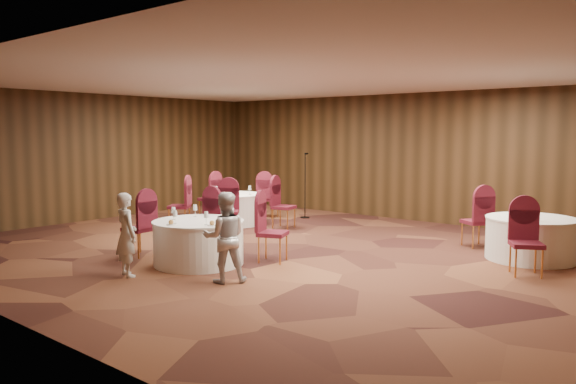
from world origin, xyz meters
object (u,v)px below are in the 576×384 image
Objects in this scene: table_right at (531,238)px; woman_a at (126,235)px; table_left at (233,209)px; table_main at (199,242)px; mic_stand at (305,199)px; woman_b at (225,237)px.

woman_a is (-4.45, -5.17, 0.27)m from table_right.
table_right is (6.75, 0.59, 0.00)m from table_left.
woman_a is at bearing -100.70° from table_main.
woman_a is (1.58, -6.50, 0.15)m from mic_stand.
table_main is 1.00× the size of table_right.
table_main is 0.90× the size of mic_stand.
mic_stand is at bearing 109.08° from table_main.
woman_a is at bearing -76.33° from mic_stand.
table_left is at bearing 127.29° from table_main.
woman_b reaches higher than table_left.
mic_stand reaches higher than table_main.
woman_b is at bearing -124.36° from table_right.
woman_b reaches higher than woman_a.
woman_a is at bearing -22.37° from woman_b.
mic_stand is 6.51m from woman_b.
woman_b is (2.99, -5.78, 0.17)m from mic_stand.
table_right is at bearing 42.94° from table_main.
woman_b is at bearing -62.61° from mic_stand.
mic_stand reaches higher than table_right.
table_left is 5.13m from woman_a.
table_right is at bearing -116.70° from woman_a.
table_main is 1.32m from woman_b.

